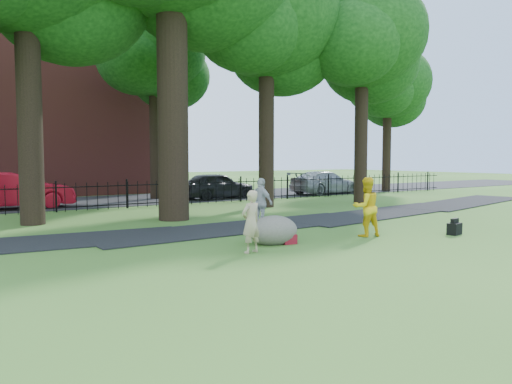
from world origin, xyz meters
TOP-DOWN VIEW (x-y plane):
  - ground at (0.00, 0.00)m, footprint 120.00×120.00m
  - footpath at (1.00, 3.90)m, footprint 36.07×3.85m
  - street at (0.00, 16.00)m, footprint 80.00×7.00m
  - iron_fence at (0.00, 12.00)m, footprint 44.00×0.04m
  - tree_row at (0.52, 8.40)m, footprint 26.82×7.96m
  - woman at (-1.11, 0.18)m, footprint 0.61×0.46m
  - man at (2.99, 0.41)m, footprint 0.96×0.83m
  - pedestrian at (1.52, 3.60)m, footprint 0.57×1.00m
  - boulder at (0.09, 0.94)m, footprint 1.38×1.04m
  - backpack at (5.40, -0.81)m, footprint 0.51×0.38m
  - red_bag at (0.39, 0.64)m, footprint 0.39×0.27m
  - red_sedan at (-4.26, 14.22)m, footprint 4.92×1.77m
  - grey_car at (5.67, 13.95)m, footprint 4.41×2.05m
  - silver_car at (13.05, 13.50)m, footprint 5.01×2.40m

SIDE VIEW (x-z plane):
  - ground at x=0.00m, z-range 0.00..0.00m
  - footpath at x=1.00m, z-range -0.01..0.01m
  - street at x=0.00m, z-range -0.01..0.01m
  - red_bag at x=0.39m, z-range 0.00..0.25m
  - backpack at x=5.40m, z-range 0.00..0.34m
  - boulder at x=0.09m, z-range 0.00..0.80m
  - iron_fence at x=0.00m, z-range 0.00..1.20m
  - silver_car at x=13.05m, z-range 0.00..1.41m
  - grey_car at x=5.67m, z-range 0.00..1.46m
  - woman at x=-1.11m, z-range 0.00..1.49m
  - pedestrian at x=1.52m, z-range 0.00..1.61m
  - red_sedan at x=-4.26m, z-range 0.00..1.61m
  - man at x=2.99m, z-range 0.00..1.71m
  - tree_row at x=0.52m, z-range 1.94..14.36m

